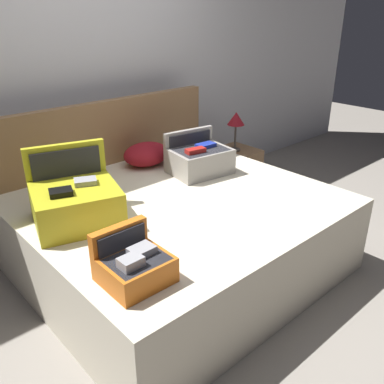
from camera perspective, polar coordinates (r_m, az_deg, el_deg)
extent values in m
plane|color=gray|center=(2.91, 3.60, -13.48)|extent=(12.00, 12.00, 0.00)
cube|color=silver|center=(3.67, -15.25, 15.97)|extent=(8.00, 0.10, 2.60)
cube|color=beige|center=(3.00, -1.74, -5.80)|extent=(2.00, 1.80, 0.56)
cube|color=olive|center=(3.59, -11.62, 3.57)|extent=(2.04, 0.08, 1.08)
cube|color=gold|center=(2.60, -15.47, -1.88)|extent=(0.60, 0.56, 0.23)
cube|color=#28282D|center=(2.59, -15.55, -1.19)|extent=(0.53, 0.49, 0.16)
cube|color=black|center=(2.49, -17.49, -0.08)|extent=(0.16, 0.14, 0.04)
cube|color=#99999E|center=(2.60, -14.37, 1.35)|extent=(0.16, 0.14, 0.04)
cube|color=gold|center=(2.78, -16.66, 2.02)|extent=(0.49, 0.18, 0.44)
cube|color=#28282D|center=(2.76, -16.57, 1.84)|extent=(0.41, 0.13, 0.37)
cube|color=gray|center=(3.28, 1.22, 4.19)|extent=(0.49, 0.38, 0.20)
cube|color=#28282D|center=(3.27, 1.22, 4.68)|extent=(0.43, 0.33, 0.14)
cube|color=#B21E19|center=(3.17, 0.47, 5.65)|extent=(0.16, 0.10, 0.04)
cube|color=#1E33A5|center=(3.30, 1.88, 6.37)|extent=(0.16, 0.10, 0.03)
cube|color=gray|center=(3.39, -0.49, 5.97)|extent=(0.45, 0.10, 0.32)
cube|color=#28282D|center=(3.37, -0.26, 5.86)|extent=(0.38, 0.07, 0.27)
cube|color=#D16619|center=(2.03, -7.44, -10.67)|extent=(0.31, 0.25, 0.13)
cube|color=#28282D|center=(2.02, -7.47, -10.21)|extent=(0.27, 0.22, 0.09)
cube|color=#99999E|center=(1.94, -8.36, -9.53)|extent=(0.11, 0.08, 0.05)
cube|color=#99999E|center=(2.03, -6.89, -8.00)|extent=(0.12, 0.09, 0.04)
cube|color=#D16619|center=(2.11, -9.85, -7.55)|extent=(0.31, 0.05, 0.25)
cube|color=#28282D|center=(2.09, -9.42, -7.87)|extent=(0.26, 0.01, 0.21)
ellipsoid|color=maroon|center=(3.48, -6.27, 5.17)|extent=(0.40, 0.32, 0.19)
cube|color=olive|center=(4.25, 5.72, 2.76)|extent=(0.44, 0.40, 0.46)
cylinder|color=#3F3833|center=(4.17, 5.86, 5.78)|extent=(0.11, 0.11, 0.02)
cylinder|color=#4C443D|center=(4.13, 5.94, 7.50)|extent=(0.02, 0.02, 0.25)
cone|color=maroon|center=(4.08, 6.05, 9.97)|extent=(0.17, 0.17, 0.12)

